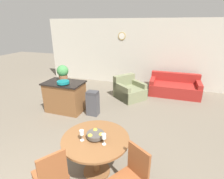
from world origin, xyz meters
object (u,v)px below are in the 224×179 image
(dining_table, at_px, (96,146))
(dining_chair_near_right, at_px, (132,176))
(dining_chair_near_left, at_px, (51,174))
(teal_bowl, at_px, (63,82))
(potted_plant, at_px, (63,72))
(couch, at_px, (174,87))
(wine_glass_left, at_px, (82,133))
(wine_glass_right, at_px, (104,137))
(kitchen_island, at_px, (65,96))
(armchair, at_px, (129,91))
(fruit_bowl, at_px, (95,135))
(trash_bin, at_px, (93,103))

(dining_table, xyz_separation_m, dining_chair_near_right, (0.71, -0.38, -0.04))
(dining_chair_near_left, distance_m, teal_bowl, 2.84)
(potted_plant, bearing_deg, dining_chair_near_right, -42.85)
(dining_chair_near_left, relative_size, couch, 0.53)
(dining_table, bearing_deg, wine_glass_left, -145.11)
(wine_glass_right, bearing_deg, kitchen_island, 135.05)
(dining_table, height_order, dining_chair_near_right, dining_chair_near_right)
(wine_glass_left, xyz_separation_m, couch, (1.48, 4.43, -0.60))
(teal_bowl, relative_size, potted_plant, 0.74)
(dining_table, xyz_separation_m, couch, (1.30, 4.31, -0.29))
(wine_glass_right, bearing_deg, dining_chair_near_left, -133.43)
(potted_plant, bearing_deg, kitchen_island, -56.32)
(dining_chair_near_left, relative_size, potted_plant, 2.06)
(potted_plant, relative_size, couch, 0.26)
(kitchen_island, height_order, armchair, kitchen_island)
(fruit_bowl, height_order, trash_bin, fruit_bowl)
(dining_table, relative_size, teal_bowl, 3.33)
(armchair, bearing_deg, teal_bowl, 176.63)
(dining_chair_near_left, bearing_deg, potted_plant, 62.68)
(dining_table, distance_m, dining_chair_near_right, 0.80)
(trash_bin, bearing_deg, armchair, 64.71)
(dining_chair_near_left, bearing_deg, teal_bowl, 62.27)
(fruit_bowl, bearing_deg, trash_bin, 115.87)
(dining_chair_near_left, relative_size, fruit_bowl, 3.24)
(dining_table, height_order, dining_chair_near_left, dining_chair_near_left)
(trash_bin, bearing_deg, teal_bowl, -167.62)
(wine_glass_left, bearing_deg, armchair, 90.58)
(wine_glass_left, distance_m, wine_glass_right, 0.37)
(potted_plant, distance_m, trash_bin, 1.29)
(dining_chair_near_right, height_order, armchair, dining_chair_near_right)
(couch, height_order, armchair, armchair)
(wine_glass_left, height_order, trash_bin, wine_glass_left)
(wine_glass_right, xyz_separation_m, kitchen_island, (-2.02, 2.02, -0.41))
(kitchen_island, bearing_deg, fruit_bowl, -46.25)
(couch, bearing_deg, wine_glass_left, -108.99)
(dining_chair_near_left, distance_m, wine_glass_right, 0.89)
(dining_chair_near_right, relative_size, potted_plant, 2.06)
(dining_chair_near_left, height_order, trash_bin, dining_chair_near_left)
(armchair, bearing_deg, couch, -21.71)
(teal_bowl, bearing_deg, couch, 40.17)
(wine_glass_right, height_order, trash_bin, wine_glass_right)
(dining_chair_near_right, relative_size, fruit_bowl, 3.24)
(fruit_bowl, bearing_deg, kitchen_island, 133.75)
(couch, bearing_deg, dining_chair_near_right, -97.74)
(kitchen_island, distance_m, teal_bowl, 0.54)
(potted_plant, height_order, armchair, potted_plant)
(fruit_bowl, xyz_separation_m, potted_plant, (-1.94, 2.08, 0.36))
(kitchen_island, bearing_deg, wine_glass_left, -51.03)
(dining_chair_near_right, distance_m, armchair, 3.93)
(dining_chair_near_right, relative_size, wine_glass_left, 4.96)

